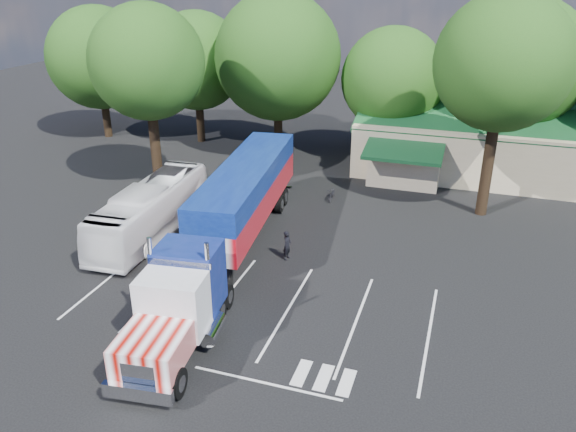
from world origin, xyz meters
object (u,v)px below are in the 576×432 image
(tour_bus, at_px, (151,210))
(silver_sedan, at_px, (490,177))
(woman, at_px, (287,245))
(bicycle, at_px, (332,194))
(semi_truck, at_px, (232,214))

(tour_bus, distance_m, silver_sedan, 24.06)
(woman, distance_m, bicycle, 9.08)
(semi_truck, xyz_separation_m, tour_bus, (-5.76, 1.19, -1.05))
(silver_sedan, bearing_deg, tour_bus, 117.05)
(semi_truck, height_order, bicycle, semi_truck)
(woman, height_order, tour_bus, tour_bus)
(semi_truck, bearing_deg, woman, 6.60)
(woman, relative_size, bicycle, 1.02)
(bicycle, bearing_deg, woman, -95.47)
(semi_truck, xyz_separation_m, woman, (2.84, 0.67, -1.75))
(woman, xyz_separation_m, silver_sedan, (10.40, 15.26, -0.20))
(tour_bus, bearing_deg, semi_truck, -14.97)
(semi_truck, distance_m, woman, 3.41)
(tour_bus, relative_size, silver_sedan, 2.88)
(semi_truck, height_order, woman, semi_truck)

